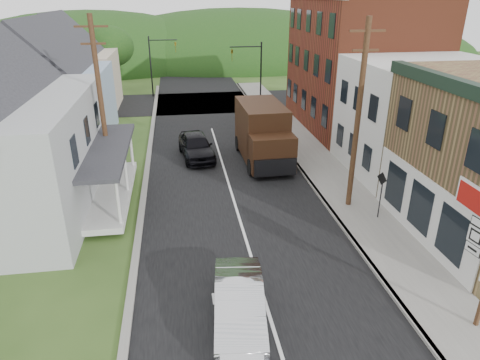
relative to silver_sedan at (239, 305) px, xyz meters
name	(u,v)px	position (x,y,z in m)	size (l,w,h in m)	color
ground	(250,254)	(1.04, 3.88, -0.73)	(120.00, 120.00, 0.00)	#2D4719
road	(223,166)	(1.04, 13.88, -0.73)	(9.00, 90.00, 0.02)	black
cross_road	(204,102)	(1.04, 30.88, -0.73)	(60.00, 9.00, 0.02)	black
sidewalk_right	(324,171)	(6.94, 11.88, -0.66)	(2.80, 55.00, 0.15)	slate
curb_right	(303,172)	(5.59, 11.88, -0.66)	(0.20, 55.00, 0.15)	slate
curb_left	(145,182)	(-3.61, 11.88, -0.67)	(0.30, 55.00, 0.12)	slate
storefront_white	(422,118)	(12.34, 11.38, 2.52)	(8.00, 7.00, 6.50)	silver
storefront_red	(359,63)	(12.34, 20.88, 4.27)	(8.00, 12.00, 10.00)	maroon
house_blue	(56,89)	(-9.96, 20.88, 2.96)	(7.14, 8.16, 7.28)	#8CA6C0
house_cream	(74,69)	(-10.46, 29.88, 2.96)	(7.14, 8.16, 7.28)	#BCAD92
utility_pole_right	(358,117)	(6.64, 7.38, 3.92)	(1.60, 0.26, 9.00)	#472D19
utility_pole_left	(101,103)	(-5.46, 11.88, 3.92)	(1.60, 0.26, 9.00)	#472D19
traffic_signal_right	(253,68)	(5.34, 27.38, 3.02)	(2.87, 0.20, 6.00)	black
traffic_signal_left	(157,59)	(-3.27, 34.38, 3.02)	(2.87, 0.20, 6.00)	black
tree_left_d	(110,47)	(-7.96, 35.88, 4.15)	(4.80, 4.80, 6.94)	#382616
forested_ridge	(191,61)	(1.04, 58.88, -0.73)	(90.00, 30.00, 16.00)	#0F3310
silver_sedan	(239,305)	(0.00, 0.00, 0.00)	(1.55, 4.46, 1.47)	silver
dark_sedan	(196,146)	(-0.51, 15.51, 0.08)	(1.91, 4.76, 1.62)	black
delivery_van	(263,134)	(3.63, 14.31, 1.08)	(2.78, 6.46, 3.58)	black
warning_sign	(381,189)	(7.47, 5.85, 0.89)	(0.19, 0.62, 2.32)	black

